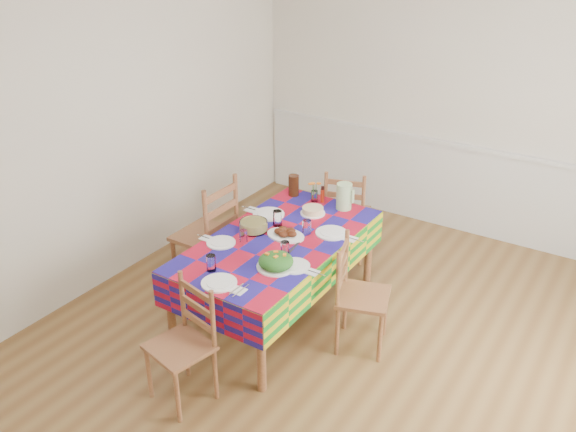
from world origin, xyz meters
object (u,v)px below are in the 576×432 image
object	(u,v)px
meat_platter	(286,233)
chair_near	(184,344)
chair_left	(209,236)
chair_right	(358,296)
dining_table	(278,247)
chair_far	(346,214)
green_pitcher	(344,196)
tea_pitcher	(294,185)

from	to	relation	value
meat_platter	chair_near	world-z (taller)	chair_near
chair_left	chair_right	distance (m)	1.40
chair_near	chair_left	world-z (taller)	chair_left
dining_table	meat_platter	world-z (taller)	meat_platter
meat_platter	chair_far	size ratio (longest dim) A/B	0.35
green_pitcher	dining_table	bearing A→B (deg)	-102.59
dining_table	chair_left	bearing A→B (deg)	180.00
chair_near	chair_right	size ratio (longest dim) A/B	0.98
meat_platter	chair_left	world-z (taller)	chair_left
chair_near	chair_right	xyz separation A→B (m)	(0.70, 1.10, 0.01)
dining_table	meat_platter	xyz separation A→B (m)	(0.03, 0.07, 0.10)
chair_right	chair_near	bearing A→B (deg)	129.50
dining_table	green_pitcher	xyz separation A→B (m)	(0.17, 0.75, 0.19)
green_pitcher	chair_left	bearing A→B (deg)	-139.00
chair_left	tea_pitcher	bearing A→B (deg)	154.36
meat_platter	chair_right	size ratio (longest dim) A/B	0.36
tea_pitcher	chair_near	distance (m)	1.93
green_pitcher	chair_far	xyz separation A→B (m)	(-0.16, 0.36, -0.36)
chair_far	chair_right	bearing A→B (deg)	104.85
tea_pitcher	chair_far	size ratio (longest dim) A/B	0.21
dining_table	tea_pitcher	distance (m)	0.84
chair_far	tea_pitcher	bearing A→B (deg)	29.05
meat_platter	dining_table	bearing A→B (deg)	-111.52
meat_platter	chair_near	bearing A→B (deg)	-90.87
green_pitcher	chair_near	distance (m)	1.91
green_pitcher	chair_near	bearing A→B (deg)	-94.88
meat_platter	chair_right	xyz separation A→B (m)	(0.68, -0.08, -0.28)
meat_platter	chair_near	size ratio (longest dim) A/B	0.37
tea_pitcher	green_pitcher	bearing A→B (deg)	-0.48
meat_platter	chair_right	bearing A→B (deg)	-6.67
meat_platter	chair_left	xyz separation A→B (m)	(-0.72, -0.07, -0.20)
chair_left	chair_right	xyz separation A→B (m)	(1.40, -0.01, -0.08)
meat_platter	chair_far	xyz separation A→B (m)	(-0.01, 1.04, -0.27)
chair_left	dining_table	bearing A→B (deg)	89.92
tea_pitcher	chair_right	size ratio (longest dim) A/B	0.22
tea_pitcher	chair_far	world-z (taller)	chair_far
green_pitcher	tea_pitcher	distance (m)	0.50
dining_table	chair_near	bearing A→B (deg)	-89.56
meat_platter	chair_left	bearing A→B (deg)	-174.72
dining_table	tea_pitcher	xyz separation A→B (m)	(-0.33, 0.75, 0.17)
meat_platter	chair_left	distance (m)	0.75
green_pitcher	chair_far	size ratio (longest dim) A/B	0.25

